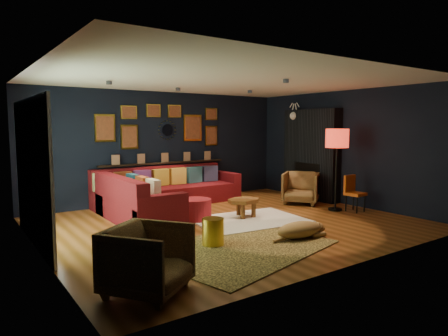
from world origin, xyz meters
TOP-DOWN VIEW (x-y plane):
  - floor at (0.00, 0.00)m, footprint 6.50×6.50m
  - room_walls at (0.00, 0.00)m, footprint 6.50×6.50m
  - sectional at (-0.61, 1.81)m, footprint 3.41×2.69m
  - ledge at (0.00, 2.68)m, footprint 3.20×0.12m
  - gallery_wall at (-0.01, 2.72)m, footprint 3.15×0.04m
  - sunburst_mirror at (0.10, 2.72)m, footprint 0.47×0.16m
  - fireplace at (3.09, 0.90)m, footprint 0.31×1.60m
  - deer_head at (3.14, 1.40)m, footprint 0.50×0.28m
  - sliding_door at (-3.22, 0.60)m, footprint 0.06×2.80m
  - ceiling_spots at (-0.00, 0.80)m, footprint 3.30×2.50m
  - shag_rug at (0.39, -0.08)m, footprint 2.17×1.68m
  - leopard_rug at (-0.80, -1.37)m, footprint 2.97×2.42m
  - coffee_table at (0.46, 0.16)m, footprint 0.73×0.57m
  - pouf at (-0.43, 0.52)m, footprint 0.60×0.60m
  - armchair_left at (-2.55, -2.05)m, footprint 1.07×1.06m
  - armchair_right at (2.45, 0.60)m, footprint 1.06×1.07m
  - gold_stool at (-1.03, -1.00)m, footprint 0.33×0.33m
  - orange_chair at (2.75, -0.62)m, footprint 0.38×0.38m
  - floor_lamp at (2.50, -0.37)m, footprint 0.48×0.48m
  - dog at (0.30, -1.48)m, footprint 1.19×0.66m

SIDE VIEW (x-z plane):
  - floor at x=0.00m, z-range 0.00..0.00m
  - leopard_rug at x=-0.80m, z-range 0.00..0.01m
  - shag_rug at x=0.39m, z-range 0.00..0.03m
  - dog at x=0.30m, z-range 0.01..0.38m
  - gold_stool at x=-1.03m, z-range 0.00..0.41m
  - pouf at x=-0.43m, z-range 0.03..0.42m
  - coffee_table at x=0.46m, z-range 0.13..0.49m
  - sectional at x=-0.61m, z-range -0.11..0.75m
  - armchair_right at x=2.45m, z-range 0.00..0.81m
  - armchair_left at x=-2.55m, z-range 0.00..0.81m
  - orange_chair at x=2.75m, z-range 0.06..0.82m
  - ledge at x=0.00m, z-range 0.90..0.94m
  - fireplace at x=3.09m, z-range -0.08..2.12m
  - sliding_door at x=-3.22m, z-range 0.00..2.20m
  - floor_lamp at x=2.50m, z-range 0.60..2.33m
  - room_walls at x=0.00m, z-range -1.66..4.84m
  - sunburst_mirror at x=0.10m, z-range 1.46..1.93m
  - gallery_wall at x=-0.01m, z-range 1.30..2.32m
  - deer_head at x=3.14m, z-range 1.83..2.28m
  - ceiling_spots at x=0.00m, z-range 2.53..2.59m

